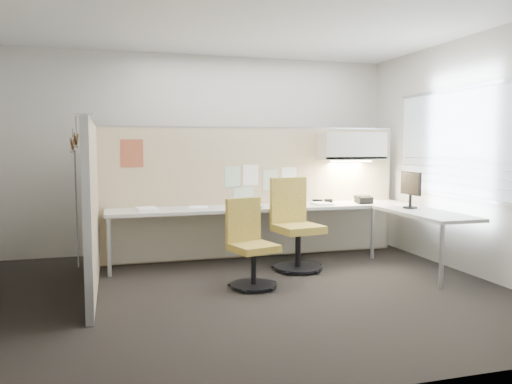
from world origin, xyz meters
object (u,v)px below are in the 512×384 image
object	(u,v)px
chair_left	(250,246)
monitor	(411,187)
chair_right	(295,227)
phone	(363,200)
desk	(292,216)

from	to	relation	value
chair_left	monitor	world-z (taller)	monitor
chair_left	chair_right	size ratio (longest dim) A/B	0.85
monitor	phone	xyz separation A→B (m)	(-0.30, 0.66, -0.21)
desk	chair_left	distance (m)	1.26
phone	chair_right	bearing A→B (deg)	-156.57
desk	phone	xyz separation A→B (m)	(1.07, 0.07, 0.18)
chair_right	desk	bearing A→B (deg)	66.28
chair_right	monitor	xyz separation A→B (m)	(1.45, -0.24, 0.48)
chair_left	phone	bearing A→B (deg)	11.64
desk	monitor	size ratio (longest dim) A/B	8.74
desk	phone	bearing A→B (deg)	3.91
chair_right	phone	size ratio (longest dim) A/B	5.04
chair_left	chair_right	distance (m)	0.94
chair_right	monitor	bearing A→B (deg)	-19.30
monitor	desk	bearing A→B (deg)	68.95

